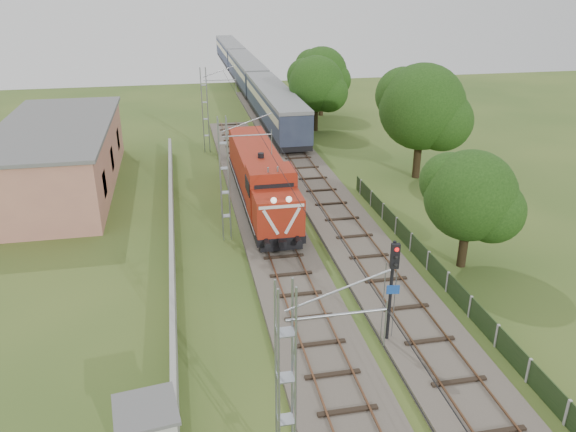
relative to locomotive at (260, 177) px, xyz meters
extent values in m
plane|color=#33501E|center=(0.00, -17.15, -2.25)|extent=(140.00, 140.00, 0.00)
cube|color=#6B6054|center=(0.00, -10.15, -2.10)|extent=(4.20, 70.00, 0.30)
cube|color=black|center=(0.00, -10.15, -1.90)|extent=(2.40, 70.00, 0.10)
cube|color=brown|center=(-0.85, -10.15, -1.82)|extent=(0.08, 70.00, 0.05)
cube|color=brown|center=(0.85, -10.15, -1.82)|extent=(0.08, 70.00, 0.05)
cube|color=#6B6054|center=(5.00, 2.85, -2.10)|extent=(4.20, 80.00, 0.30)
cube|color=black|center=(5.00, 2.85, -1.90)|extent=(2.40, 80.00, 0.10)
cube|color=brown|center=(4.15, 2.85, -1.82)|extent=(0.08, 80.00, 0.05)
cube|color=brown|center=(5.85, 2.85, -1.82)|extent=(0.08, 80.00, 0.05)
cylinder|color=gray|center=(-1.50, -25.15, 4.55)|extent=(3.00, 0.08, 0.08)
cylinder|color=gray|center=(-1.50, -5.15, 4.55)|extent=(3.00, 0.08, 0.08)
cylinder|color=gray|center=(-1.50, 14.85, 4.55)|extent=(3.00, 0.08, 0.08)
cylinder|color=black|center=(0.00, -5.15, 3.25)|extent=(0.03, 70.00, 0.03)
cylinder|color=black|center=(0.00, -5.15, 4.55)|extent=(0.03, 70.00, 0.03)
cube|color=#9E9E99|center=(-6.50, -5.15, -1.50)|extent=(0.25, 40.00, 1.50)
cube|color=tan|center=(-15.00, 6.85, 0.25)|extent=(8.00, 20.00, 5.00)
cube|color=#606060|center=(-15.00, 6.85, 2.85)|extent=(8.40, 20.40, 0.25)
cube|color=black|center=(-11.05, 0.85, -0.05)|extent=(0.10, 1.60, 1.80)
cube|color=black|center=(-11.05, 6.85, -0.05)|extent=(0.10, 1.60, 1.80)
cube|color=black|center=(-11.05, 12.85, -0.05)|extent=(0.10, 1.60, 1.80)
cube|color=black|center=(8.00, -14.15, -1.65)|extent=(0.05, 32.00, 1.15)
cube|color=#9E9E99|center=(8.00, 0.85, -1.65)|extent=(0.12, 0.12, 1.20)
cube|color=black|center=(0.00, 0.12, -1.25)|extent=(3.01, 17.06, 0.50)
cube|color=black|center=(0.00, -5.40, -1.55)|extent=(2.21, 3.61, 0.50)
cube|color=black|center=(0.00, 5.64, -1.55)|extent=(2.21, 3.61, 0.50)
cube|color=black|center=(0.00, -8.31, -1.65)|extent=(2.61, 0.25, 0.35)
cube|color=maroon|center=(0.00, -7.15, 0.16)|extent=(2.91, 2.51, 2.31)
sphere|color=white|center=(-0.45, -8.36, 1.46)|extent=(0.36, 0.36, 0.36)
sphere|color=white|center=(0.45, -8.36, 1.46)|extent=(0.36, 0.36, 0.36)
cube|color=silver|center=(-0.65, -8.43, 0.11)|extent=(1.01, 0.06, 1.68)
cube|color=silver|center=(0.65, -8.43, 0.11)|extent=(1.01, 0.06, 1.68)
cube|color=silver|center=(0.00, -8.43, 1.06)|extent=(2.71, 0.06, 0.18)
cube|color=maroon|center=(0.00, -4.69, 0.61)|extent=(3.01, 2.41, 3.21)
cube|color=black|center=(0.00, -5.92, 1.11)|extent=(2.51, 0.06, 0.90)
cube|color=maroon|center=(0.00, 2.58, 0.31)|extent=(2.81, 12.14, 2.61)
cylinder|color=black|center=(0.00, -0.48, 1.76)|extent=(0.44, 0.44, 0.40)
cylinder|color=gray|center=(-0.30, -5.50, 2.37)|extent=(0.12, 0.12, 0.35)
cylinder|color=gray|center=(0.30, -5.50, 2.37)|extent=(0.12, 0.12, 0.35)
cube|color=black|center=(5.00, 22.49, -1.32)|extent=(3.09, 23.43, 0.53)
cube|color=#303A51|center=(5.00, 22.49, 0.39)|extent=(3.20, 23.43, 2.88)
cube|color=beige|center=(5.00, 22.49, 0.92)|extent=(3.24, 22.50, 0.80)
cube|color=slate|center=(5.00, 22.49, 1.98)|extent=(3.25, 23.43, 0.37)
cube|color=black|center=(5.00, 46.99, -1.32)|extent=(3.09, 23.43, 0.53)
cube|color=#303A51|center=(5.00, 46.99, 0.39)|extent=(3.20, 23.43, 2.88)
cube|color=beige|center=(5.00, 46.99, 0.92)|extent=(3.24, 22.50, 0.80)
cube|color=slate|center=(5.00, 46.99, 1.98)|extent=(3.25, 23.43, 0.37)
cube|color=black|center=(5.00, 71.49, -1.32)|extent=(3.09, 23.43, 0.53)
cube|color=#303A51|center=(5.00, 71.49, 0.39)|extent=(3.20, 23.43, 2.88)
cube|color=beige|center=(5.00, 71.49, 0.92)|extent=(3.24, 22.50, 0.80)
cube|color=slate|center=(5.00, 71.49, 1.98)|extent=(3.25, 23.43, 0.37)
cylinder|color=black|center=(3.16, -17.95, 0.39)|extent=(0.15, 0.15, 5.29)
cube|color=black|center=(3.16, -18.11, 2.40)|extent=(0.40, 0.28, 1.16)
sphere|color=red|center=(3.16, -18.23, 2.77)|extent=(0.19, 0.19, 0.19)
sphere|color=black|center=(3.16, -18.23, 2.40)|extent=(0.19, 0.19, 0.19)
sphere|color=black|center=(3.16, -18.23, 2.03)|extent=(0.19, 0.19, 0.19)
cube|color=#194498|center=(3.21, -18.07, 0.71)|extent=(0.58, 0.14, 0.42)
cube|color=#606060|center=(-7.40, -22.65, -0.11)|extent=(2.40, 2.40, 0.14)
cylinder|color=#342715|center=(10.15, -11.56, -0.67)|extent=(0.52, 0.52, 3.15)
sphere|color=#18340E|center=(10.15, -11.56, 2.19)|extent=(5.15, 5.15, 5.15)
sphere|color=#18340E|center=(11.19, -12.33, 1.47)|extent=(3.61, 3.61, 3.61)
sphere|color=#18340E|center=(9.25, -10.66, 2.76)|extent=(3.35, 3.35, 3.35)
cylinder|color=#342715|center=(13.85, 3.82, -0.12)|extent=(0.63, 0.63, 4.25)
sphere|color=#18340E|center=(13.85, 3.82, 3.75)|extent=(6.96, 6.96, 6.96)
sphere|color=#18340E|center=(15.24, 2.78, 2.78)|extent=(4.87, 4.87, 4.87)
sphere|color=#18340E|center=(12.63, 5.04, 4.52)|extent=(4.53, 4.53, 4.53)
cylinder|color=#342715|center=(9.21, 20.67, -0.44)|extent=(0.57, 0.57, 3.62)
sphere|color=#18340E|center=(9.21, 20.67, 2.85)|extent=(5.92, 5.92, 5.92)
sphere|color=#18340E|center=(10.39, 19.79, 2.02)|extent=(4.14, 4.14, 4.14)
sphere|color=#18340E|center=(8.17, 21.71, 3.50)|extent=(3.85, 3.85, 3.85)
cylinder|color=#342715|center=(11.62, 27.66, -0.42)|extent=(0.56, 0.56, 3.66)
sphere|color=#18340E|center=(11.62, 27.66, 2.91)|extent=(5.99, 5.99, 5.99)
sphere|color=#18340E|center=(12.82, 26.76, 2.08)|extent=(4.19, 4.19, 4.19)
sphere|color=#18340E|center=(10.57, 28.71, 3.58)|extent=(3.89, 3.89, 3.89)
camera|label=1|loc=(-5.53, -38.27, 13.49)|focal=35.00mm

